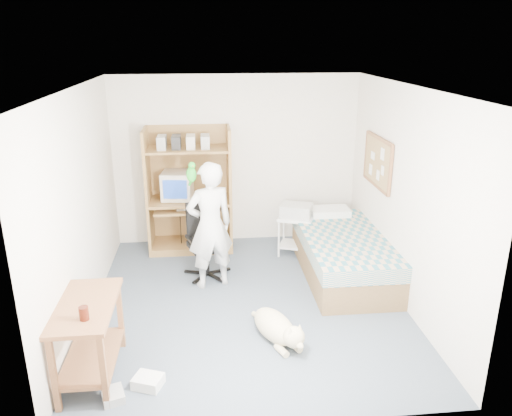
% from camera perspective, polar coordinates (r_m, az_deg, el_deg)
% --- Properties ---
extents(floor, '(4.00, 4.00, 0.00)m').
position_cam_1_polar(floor, '(6.04, -0.87, -10.71)').
color(floor, '#475260').
rests_on(floor, ground).
extents(wall_back, '(3.60, 0.02, 2.50)m').
position_cam_1_polar(wall_back, '(7.45, -2.27, 5.45)').
color(wall_back, silver).
rests_on(wall_back, floor).
extents(wall_right, '(0.02, 4.00, 2.50)m').
position_cam_1_polar(wall_right, '(5.95, 16.62, 1.15)').
color(wall_right, silver).
rests_on(wall_right, floor).
extents(wall_left, '(0.02, 4.00, 2.50)m').
position_cam_1_polar(wall_left, '(5.67, -19.37, 0.01)').
color(wall_left, silver).
rests_on(wall_left, floor).
extents(ceiling, '(3.60, 4.00, 0.02)m').
position_cam_1_polar(ceiling, '(5.27, -1.01, 13.64)').
color(ceiling, white).
rests_on(ceiling, wall_back).
extents(computer_hutch, '(1.20, 0.63, 1.80)m').
position_cam_1_polar(computer_hutch, '(7.30, -7.59, 1.52)').
color(computer_hutch, olive).
rests_on(computer_hutch, floor).
extents(bed, '(1.02, 2.02, 0.66)m').
position_cam_1_polar(bed, '(6.67, 9.89, -5.22)').
color(bed, brown).
rests_on(bed, floor).
extents(side_desk, '(0.50, 1.00, 0.75)m').
position_cam_1_polar(side_desk, '(4.86, -18.59, -13.00)').
color(side_desk, brown).
rests_on(side_desk, floor).
extents(corkboard, '(0.04, 0.94, 0.66)m').
position_cam_1_polar(corkboard, '(6.69, 13.72, 5.14)').
color(corkboard, olive).
rests_on(corkboard, wall_right).
extents(office_chair, '(0.55, 0.56, 0.97)m').
position_cam_1_polar(office_chair, '(6.58, -5.79, -4.84)').
color(office_chair, black).
rests_on(office_chair, floor).
extents(person, '(0.68, 0.56, 1.60)m').
position_cam_1_polar(person, '(6.12, -5.28, -2.03)').
color(person, silver).
rests_on(person, floor).
extents(parrot, '(0.12, 0.20, 0.32)m').
position_cam_1_polar(parrot, '(5.94, -7.39, 3.96)').
color(parrot, '#158212').
rests_on(parrot, person).
extents(dog, '(0.54, 0.89, 0.36)m').
position_cam_1_polar(dog, '(5.28, 2.44, -13.50)').
color(dog, '#CFBA8B').
rests_on(dog, floor).
extents(printer_cart, '(0.59, 0.53, 0.58)m').
position_cam_1_polar(printer_cart, '(7.16, 4.59, -2.45)').
color(printer_cart, white).
rests_on(printer_cart, floor).
extents(printer, '(0.51, 0.45, 0.18)m').
position_cam_1_polar(printer, '(7.06, 4.65, -0.30)').
color(printer, '#B1B1AC').
rests_on(printer, printer_cart).
extents(crt_monitor, '(0.46, 0.48, 0.40)m').
position_cam_1_polar(crt_monitor, '(7.27, -8.97, 2.61)').
color(crt_monitor, beige).
rests_on(crt_monitor, computer_hutch).
extents(keyboard, '(0.45, 0.17, 0.03)m').
position_cam_1_polar(keyboard, '(7.19, -7.26, 0.01)').
color(keyboard, beige).
rests_on(keyboard, computer_hutch).
extents(pencil_cup, '(0.08, 0.08, 0.12)m').
position_cam_1_polar(pencil_cup, '(7.21, -4.43, 1.41)').
color(pencil_cup, gold).
rests_on(pencil_cup, computer_hutch).
extents(drink_glass, '(0.08, 0.08, 0.12)m').
position_cam_1_polar(drink_glass, '(4.48, -19.07, -11.31)').
color(drink_glass, '#40140A').
rests_on(drink_glass, side_desk).
extents(floor_box_a, '(0.31, 0.28, 0.10)m').
position_cam_1_polar(floor_box_a, '(4.85, -12.23, -18.80)').
color(floor_box_a, white).
rests_on(floor_box_a, floor).
extents(floor_box_b, '(0.24, 0.27, 0.08)m').
position_cam_1_polar(floor_box_b, '(4.79, -16.03, -19.91)').
color(floor_box_b, '#B2B1AD').
rests_on(floor_box_b, floor).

